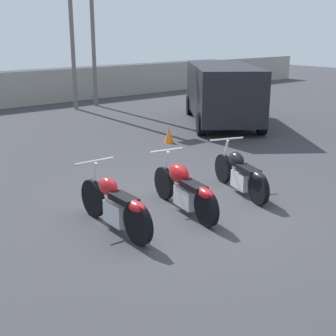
# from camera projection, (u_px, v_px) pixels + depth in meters

# --- Properties ---
(ground_plane) EXTENTS (60.00, 60.00, 0.00)m
(ground_plane) POSITION_uv_depth(u_px,v_px,m) (188.00, 210.00, 8.24)
(ground_plane) COLOR #38383D
(motorcycle_slot_0) EXTENTS (0.70, 2.01, 1.02)m
(motorcycle_slot_0) POSITION_uv_depth(u_px,v_px,m) (116.00, 205.00, 7.31)
(motorcycle_slot_0) COLOR black
(motorcycle_slot_0) RESTS_ON ground_plane
(motorcycle_slot_1) EXTENTS (0.71, 2.04, 0.98)m
(motorcycle_slot_1) POSITION_uv_depth(u_px,v_px,m) (185.00, 189.00, 8.06)
(motorcycle_slot_1) COLOR black
(motorcycle_slot_1) RESTS_ON ground_plane
(motorcycle_slot_2) EXTENTS (0.92, 1.90, 0.96)m
(motorcycle_slot_2) POSITION_uv_depth(u_px,v_px,m) (241.00, 174.00, 8.98)
(motorcycle_slot_2) COLOR black
(motorcycle_slot_2) RESTS_ON ground_plane
(parked_van) EXTENTS (4.40, 4.99, 1.93)m
(parked_van) POSITION_uv_depth(u_px,v_px,m) (223.00, 91.00, 15.47)
(parked_van) COLOR black
(parked_van) RESTS_ON ground_plane
(traffic_cone_near) EXTENTS (0.27, 0.27, 0.43)m
(traffic_cone_near) POSITION_uv_depth(u_px,v_px,m) (169.00, 135.00, 13.08)
(traffic_cone_near) COLOR orange
(traffic_cone_near) RESTS_ON ground_plane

